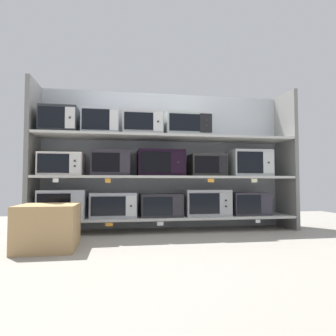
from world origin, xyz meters
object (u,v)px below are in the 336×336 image
at_px(microwave_1, 114,205).
at_px(microwave_3, 206,203).
at_px(microwave_5, 62,164).
at_px(microwave_9, 249,163).
at_px(microwave_6, 111,163).
at_px(shipping_carton, 48,227).
at_px(microwave_12, 142,124).
at_px(microwave_0, 63,204).
at_px(microwave_10, 60,121).
at_px(microwave_4, 249,203).
at_px(microwave_13, 187,126).
at_px(microwave_8, 207,165).
at_px(microwave_2, 161,205).
at_px(microwave_11, 101,122).
at_px(microwave_7, 160,163).

xyz_separation_m(microwave_1, microwave_3, (1.16, -0.00, 0.02)).
xyz_separation_m(microwave_5, microwave_9, (2.35, 0.00, 0.04)).
height_order(microwave_6, shipping_carton, microwave_6).
xyz_separation_m(microwave_6, microwave_12, (0.38, 0.00, 0.49)).
xyz_separation_m(microwave_0, microwave_10, (-0.05, 0.00, 0.98)).
bearing_deg(shipping_carton, microwave_6, 58.23).
relative_size(microwave_0, microwave_4, 1.09).
bearing_deg(microwave_6, microwave_0, -179.97).
relative_size(microwave_4, shipping_carton, 0.96).
bearing_deg(microwave_13, shipping_carton, -150.13).
bearing_deg(shipping_carton, microwave_1, 56.47).
relative_size(microwave_8, shipping_carton, 0.88).
bearing_deg(microwave_4, microwave_0, 180.00).
bearing_deg(microwave_9, microwave_13, 179.98).
xyz_separation_m(microwave_3, shipping_carton, (-1.72, -0.84, -0.14)).
relative_size(microwave_2, microwave_12, 1.04).
distance_m(microwave_11, microwave_13, 1.08).
bearing_deg(microwave_4, microwave_12, 179.99).
height_order(microwave_1, microwave_12, microwave_12).
xyz_separation_m(microwave_2, microwave_8, (0.59, 0.00, 0.50)).
bearing_deg(microwave_0, microwave_6, 0.03).
height_order(microwave_0, microwave_7, microwave_7).
relative_size(microwave_12, shipping_carton, 0.97).
xyz_separation_m(microwave_8, microwave_10, (-1.81, 0.00, 0.51)).
bearing_deg(microwave_4, microwave_1, 179.99).
relative_size(microwave_10, microwave_11, 0.98).
relative_size(microwave_4, microwave_10, 1.14).
height_order(microwave_6, microwave_9, microwave_9).
distance_m(microwave_3, shipping_carton, 1.92).
bearing_deg(microwave_8, microwave_2, -179.99).
height_order(microwave_9, shipping_carton, microwave_9).
height_order(microwave_11, shipping_carton, microwave_11).
bearing_deg(microwave_13, microwave_8, -0.05).
height_order(microwave_12, shipping_carton, microwave_12).
relative_size(microwave_12, microwave_13, 0.86).
bearing_deg(microwave_2, microwave_7, 179.19).
bearing_deg(microwave_8, microwave_4, -0.01).
distance_m(microwave_6, microwave_9, 1.78).
xyz_separation_m(microwave_4, microwave_6, (-1.77, 0.00, 0.51)).
relative_size(microwave_1, microwave_10, 1.28).
height_order(microwave_7, shipping_carton, microwave_7).
distance_m(microwave_1, microwave_2, 0.57).
distance_m(microwave_2, microwave_13, 1.06).
height_order(microwave_5, shipping_carton, microwave_5).
height_order(microwave_0, microwave_2, microwave_0).
bearing_deg(microwave_2, shipping_carton, -143.33).
relative_size(microwave_2, shipping_carton, 1.01).
bearing_deg(microwave_7, microwave_3, 0.00).
bearing_deg(microwave_7, microwave_13, 0.03).
relative_size(microwave_8, microwave_9, 0.86).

